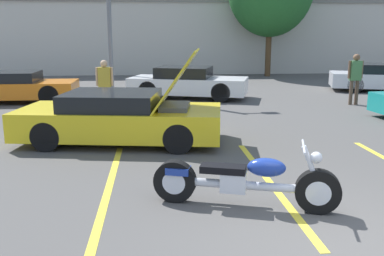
{
  "coord_description": "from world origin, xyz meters",
  "views": [
    {
      "loc": [
        -2.26,
        -4.15,
        2.4
      ],
      "look_at": [
        -1.61,
        3.01,
        0.8
      ],
      "focal_mm": 40.0,
      "sensor_mm": 36.0,
      "label": 1
    }
  ],
  "objects_px": {
    "spectator_by_show_car": "(355,75)",
    "parked_car_left_row": "(16,87)",
    "show_car_hood_open": "(121,117)",
    "spectator_near_motorcycle": "(105,82)",
    "parked_car_mid_left_row": "(188,83)",
    "motorcycle": "(244,181)"
  },
  "relations": [
    {
      "from": "spectator_by_show_car",
      "to": "spectator_near_motorcycle",
      "type": "bearing_deg",
      "value": -174.0
    },
    {
      "from": "parked_car_left_row",
      "to": "spectator_by_show_car",
      "type": "height_order",
      "value": "spectator_by_show_car"
    },
    {
      "from": "motorcycle",
      "to": "spectator_by_show_car",
      "type": "bearing_deg",
      "value": 73.33
    },
    {
      "from": "motorcycle",
      "to": "parked_car_left_row",
      "type": "bearing_deg",
      "value": 138.49
    },
    {
      "from": "spectator_by_show_car",
      "to": "parked_car_mid_left_row",
      "type": "bearing_deg",
      "value": 159.87
    },
    {
      "from": "show_car_hood_open",
      "to": "spectator_near_motorcycle",
      "type": "distance_m",
      "value": 3.72
    },
    {
      "from": "motorcycle",
      "to": "show_car_hood_open",
      "type": "relative_size",
      "value": 0.54
    },
    {
      "from": "parked_car_left_row",
      "to": "parked_car_mid_left_row",
      "type": "bearing_deg",
      "value": 3.78
    },
    {
      "from": "motorcycle",
      "to": "parked_car_mid_left_row",
      "type": "distance_m",
      "value": 10.36
    },
    {
      "from": "motorcycle",
      "to": "parked_car_left_row",
      "type": "distance_m",
      "value": 11.63
    },
    {
      "from": "spectator_near_motorcycle",
      "to": "spectator_by_show_car",
      "type": "xyz_separation_m",
      "value": [
        8.26,
        0.87,
        0.07
      ]
    },
    {
      "from": "motorcycle",
      "to": "spectator_near_motorcycle",
      "type": "bearing_deg",
      "value": 126.89
    },
    {
      "from": "parked_car_left_row",
      "to": "spectator_near_motorcycle",
      "type": "bearing_deg",
      "value": -36.38
    },
    {
      "from": "show_car_hood_open",
      "to": "parked_car_mid_left_row",
      "type": "height_order",
      "value": "show_car_hood_open"
    },
    {
      "from": "show_car_hood_open",
      "to": "spectator_by_show_car",
      "type": "xyz_separation_m",
      "value": [
        7.52,
        4.49,
        0.45
      ]
    },
    {
      "from": "parked_car_mid_left_row",
      "to": "parked_car_left_row",
      "type": "relative_size",
      "value": 1.14
    },
    {
      "from": "parked_car_mid_left_row",
      "to": "spectator_by_show_car",
      "type": "distance_m",
      "value": 5.9
    },
    {
      "from": "parked_car_mid_left_row",
      "to": "spectator_near_motorcycle",
      "type": "distance_m",
      "value": 4.0
    },
    {
      "from": "show_car_hood_open",
      "to": "parked_car_mid_left_row",
      "type": "distance_m",
      "value": 6.81
    },
    {
      "from": "spectator_by_show_car",
      "to": "show_car_hood_open",
      "type": "bearing_deg",
      "value": -149.16
    },
    {
      "from": "spectator_by_show_car",
      "to": "parked_car_left_row",
      "type": "bearing_deg",
      "value": 172.27
    },
    {
      "from": "parked_car_left_row",
      "to": "spectator_near_motorcycle",
      "type": "xyz_separation_m",
      "value": [
        3.37,
        -2.45,
        0.42
      ]
    }
  ]
}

